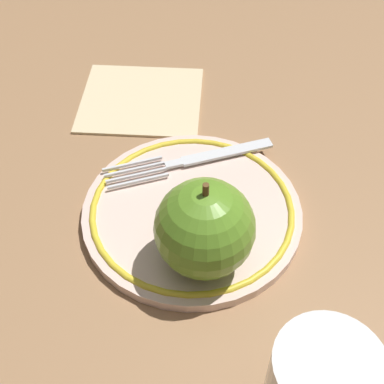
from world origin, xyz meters
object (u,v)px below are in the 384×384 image
at_px(fork, 195,159).
at_px(napkin_folded, 141,98).
at_px(plate, 192,211).
at_px(apple_red_whole, 205,228).

xyz_separation_m(fork, napkin_folded, (-0.09, -0.08, -0.01)).
distance_m(plate, apple_red_whole, 0.07).
height_order(plate, napkin_folded, plate).
relative_size(plate, fork, 1.29).
relative_size(plate, apple_red_whole, 2.21).
distance_m(fork, napkin_folded, 0.13).
bearing_deg(fork, apple_red_whole, 75.96).
bearing_deg(fork, plate, 69.68).
height_order(apple_red_whole, fork, apple_red_whole).
distance_m(plate, fork, 0.06).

